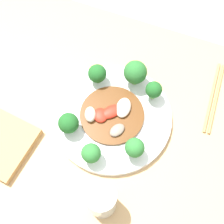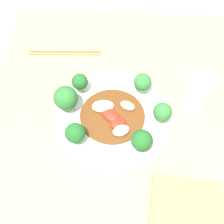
{
  "view_description": "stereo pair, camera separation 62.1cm",
  "coord_description": "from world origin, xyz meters",
  "px_view_note": "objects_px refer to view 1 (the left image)",
  "views": [
    {
      "loc": [
        0.15,
        -0.28,
        1.45
      ],
      "look_at": [
        0.02,
        0.02,
        0.76
      ],
      "focal_mm": 50.0,
      "sensor_mm": 36.0,
      "label": 1
    },
    {
      "loc": [
        -0.4,
        -0.0,
        1.38
      ],
      "look_at": [
        0.02,
        0.02,
        0.76
      ],
      "focal_mm": 50.0,
      "sensor_mm": 36.0,
      "label": 2
    }
  ],
  "objects_px": {
    "plate": "(112,117)",
    "broccoli_south": "(91,153)",
    "chopsticks": "(214,97)",
    "broccoli_southeast": "(135,148)",
    "broccoli_southwest": "(69,123)",
    "broccoli_northeast": "(154,90)",
    "broccoli_north": "(135,72)",
    "drinking_glass": "(102,200)",
    "stirfry_center": "(111,114)",
    "broccoli_northwest": "(97,74)"
  },
  "relations": [
    {
      "from": "broccoli_south",
      "to": "stirfry_center",
      "type": "relative_size",
      "value": 0.36
    },
    {
      "from": "broccoli_northeast",
      "to": "chopsticks",
      "type": "height_order",
      "value": "broccoli_northeast"
    },
    {
      "from": "plate",
      "to": "drinking_glass",
      "type": "bearing_deg",
      "value": -74.23
    },
    {
      "from": "broccoli_north",
      "to": "stirfry_center",
      "type": "height_order",
      "value": "broccoli_north"
    },
    {
      "from": "broccoli_north",
      "to": "chopsticks",
      "type": "distance_m",
      "value": 0.22
    },
    {
      "from": "plate",
      "to": "broccoli_southwest",
      "type": "xyz_separation_m",
      "value": [
        -0.08,
        -0.07,
        0.04
      ]
    },
    {
      "from": "broccoli_north",
      "to": "broccoli_southwest",
      "type": "relative_size",
      "value": 1.27
    },
    {
      "from": "plate",
      "to": "broccoli_northeast",
      "type": "height_order",
      "value": "broccoli_northeast"
    },
    {
      "from": "broccoli_northwest",
      "to": "broccoli_southwest",
      "type": "distance_m",
      "value": 0.15
    },
    {
      "from": "broccoli_southeast",
      "to": "stirfry_center",
      "type": "height_order",
      "value": "broccoli_southeast"
    },
    {
      "from": "broccoli_south",
      "to": "broccoli_southeast",
      "type": "relative_size",
      "value": 0.96
    },
    {
      "from": "broccoli_northeast",
      "to": "stirfry_center",
      "type": "bearing_deg",
      "value": -131.66
    },
    {
      "from": "plate",
      "to": "broccoli_south",
      "type": "distance_m",
      "value": 0.13
    },
    {
      "from": "plate",
      "to": "broccoli_south",
      "type": "xyz_separation_m",
      "value": [
        -0.0,
        -0.12,
        0.04
      ]
    },
    {
      "from": "broccoli_south",
      "to": "drinking_glass",
      "type": "bearing_deg",
      "value": -54.46
    },
    {
      "from": "broccoli_southwest",
      "to": "drinking_glass",
      "type": "relative_size",
      "value": 0.56
    },
    {
      "from": "plate",
      "to": "broccoli_south",
      "type": "height_order",
      "value": "broccoli_south"
    },
    {
      "from": "broccoli_north",
      "to": "broccoli_southeast",
      "type": "bearing_deg",
      "value": -70.58
    },
    {
      "from": "broccoli_northwest",
      "to": "drinking_glass",
      "type": "xyz_separation_m",
      "value": [
        0.13,
        -0.29,
        0.0
      ]
    },
    {
      "from": "broccoli_northwest",
      "to": "chopsticks",
      "type": "distance_m",
      "value": 0.31
    },
    {
      "from": "broccoli_south",
      "to": "chopsticks",
      "type": "xyz_separation_m",
      "value": [
        0.23,
        0.27,
        -0.05
      ]
    },
    {
      "from": "broccoli_southwest",
      "to": "stirfry_center",
      "type": "xyz_separation_m",
      "value": [
        0.08,
        0.07,
        -0.03
      ]
    },
    {
      "from": "broccoli_north",
      "to": "broccoli_northeast",
      "type": "height_order",
      "value": "broccoli_north"
    },
    {
      "from": "broccoli_northwest",
      "to": "broccoli_southeast",
      "type": "relative_size",
      "value": 0.96
    },
    {
      "from": "broccoli_southwest",
      "to": "broccoli_southeast",
      "type": "height_order",
      "value": "broccoli_southeast"
    },
    {
      "from": "broccoli_southwest",
      "to": "broccoli_southeast",
      "type": "relative_size",
      "value": 0.96
    },
    {
      "from": "broccoli_northwest",
      "to": "stirfry_center",
      "type": "bearing_deg",
      "value": -49.25
    },
    {
      "from": "broccoli_northwest",
      "to": "broccoli_southeast",
      "type": "distance_m",
      "value": 0.22
    },
    {
      "from": "broccoli_south",
      "to": "drinking_glass",
      "type": "relative_size",
      "value": 0.56
    },
    {
      "from": "plate",
      "to": "broccoli_northwest",
      "type": "distance_m",
      "value": 0.12
    },
    {
      "from": "plate",
      "to": "chopsticks",
      "type": "height_order",
      "value": "plate"
    },
    {
      "from": "broccoli_southeast",
      "to": "chopsticks",
      "type": "xyz_separation_m",
      "value": [
        0.15,
        0.23,
        -0.05
      ]
    },
    {
      "from": "broccoli_north",
      "to": "broccoli_southwest",
      "type": "xyz_separation_m",
      "value": [
        -0.1,
        -0.19,
        -0.01
      ]
    },
    {
      "from": "plate",
      "to": "broccoli_northeast",
      "type": "bearing_deg",
      "value": 48.66
    },
    {
      "from": "broccoli_north",
      "to": "plate",
      "type": "bearing_deg",
      "value": -99.08
    },
    {
      "from": "drinking_glass",
      "to": "broccoli_south",
      "type": "bearing_deg",
      "value": 125.54
    },
    {
      "from": "broccoli_southeast",
      "to": "drinking_glass",
      "type": "relative_size",
      "value": 0.58
    },
    {
      "from": "broccoli_southeast",
      "to": "chopsticks",
      "type": "bearing_deg",
      "value": 57.36
    },
    {
      "from": "broccoli_south",
      "to": "broccoli_northeast",
      "type": "distance_m",
      "value": 0.22
    },
    {
      "from": "stirfry_center",
      "to": "broccoli_southeast",
      "type": "bearing_deg",
      "value": -39.7
    },
    {
      "from": "broccoli_northwest",
      "to": "broccoli_southwest",
      "type": "xyz_separation_m",
      "value": [
        -0.01,
        -0.15,
        -0.0
      ]
    },
    {
      "from": "broccoli_southeast",
      "to": "broccoli_southwest",
      "type": "bearing_deg",
      "value": 179.54
    },
    {
      "from": "broccoli_northwest",
      "to": "broccoli_northeast",
      "type": "bearing_deg",
      "value": 2.46
    },
    {
      "from": "plate",
      "to": "broccoli_northwest",
      "type": "xyz_separation_m",
      "value": [
        -0.07,
        0.08,
        0.04
      ]
    },
    {
      "from": "drinking_glass",
      "to": "broccoli_northeast",
      "type": "bearing_deg",
      "value": 86.4
    },
    {
      "from": "chopsticks",
      "to": "broccoli_south",
      "type": "bearing_deg",
      "value": -130.3
    },
    {
      "from": "broccoli_south",
      "to": "broccoli_northwest",
      "type": "xyz_separation_m",
      "value": [
        -0.07,
        0.2,
        -0.0
      ]
    },
    {
      "from": "plate",
      "to": "drinking_glass",
      "type": "xyz_separation_m",
      "value": [
        0.06,
        -0.21,
        0.04
      ]
    },
    {
      "from": "broccoli_south",
      "to": "broccoli_northeast",
      "type": "height_order",
      "value": "same"
    },
    {
      "from": "broccoli_northeast",
      "to": "chopsticks",
      "type": "distance_m",
      "value": 0.17
    }
  ]
}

